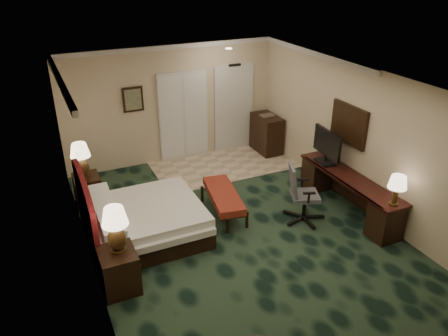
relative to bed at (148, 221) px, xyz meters
name	(u,v)px	position (x,y,z in m)	size (l,w,h in m)	color
floor	(246,241)	(1.48, -0.87, -0.29)	(5.00, 7.50, 0.00)	black
ceiling	(250,88)	(1.48, -0.87, 2.41)	(5.00, 7.50, 0.00)	white
wall_back	(172,104)	(1.48, 2.88, 1.06)	(5.00, 0.00, 2.70)	beige
wall_left	(87,205)	(-1.02, -0.87, 1.06)	(0.00, 7.50, 2.70)	beige
wall_right	(371,145)	(3.98, -0.87, 1.06)	(0.00, 7.50, 2.70)	beige
crown_molding	(250,91)	(1.48, -0.87, 2.36)	(5.00, 7.50, 0.10)	silver
tile_patch	(223,165)	(2.38, 2.03, -0.29)	(3.20, 1.70, 0.01)	tan
headboard	(86,210)	(-0.96, 0.13, 0.41)	(0.12, 2.00, 1.40)	#460A10
entry_door	(233,108)	(3.03, 2.85, 0.76)	(1.02, 0.06, 2.18)	silver
closet_doors	(184,116)	(1.73, 2.84, 0.76)	(1.20, 0.06, 2.10)	silver
wall_art	(133,99)	(0.58, 2.84, 1.31)	(0.45, 0.06, 0.55)	#465A4D
wall_mirror	(349,124)	(3.94, -0.27, 1.26)	(0.05, 0.95, 0.75)	white
bed	(148,221)	(0.00, 0.00, 0.00)	(1.84, 1.71, 0.58)	silver
nightstand_near	(119,270)	(-0.74, -1.13, 0.03)	(0.51, 0.59, 0.64)	black
nightstand_far	(88,190)	(-0.76, 1.55, 0.01)	(0.48, 0.55, 0.60)	black
lamp_near	(116,230)	(-0.71, -1.09, 0.70)	(0.37, 0.37, 0.70)	black
lamp_far	(81,161)	(-0.80, 1.54, 0.66)	(0.37, 0.37, 0.70)	black
bed_bench	(223,203)	(1.49, 0.10, -0.06)	(0.48, 1.39, 0.47)	maroon
desk	(348,194)	(3.69, -0.77, 0.07)	(0.54, 2.49, 0.72)	black
tv	(327,147)	(3.64, -0.07, 0.77)	(0.07, 0.88, 0.68)	black
desk_lamp	(396,190)	(3.70, -1.86, 0.69)	(0.31, 0.31, 0.54)	black
desk_chair	(305,193)	(2.76, -0.70, 0.26)	(0.64, 0.60, 1.10)	#4B4B51
minibar	(266,134)	(3.69, 2.33, 0.17)	(0.49, 0.87, 0.92)	black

